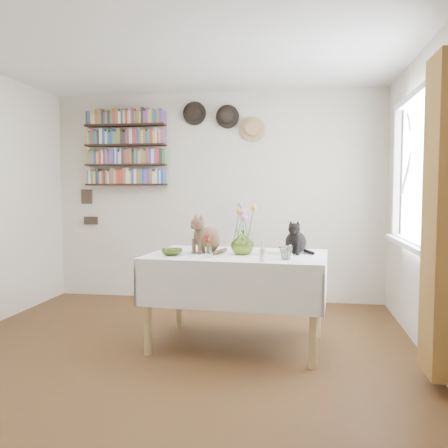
% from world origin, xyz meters
% --- Properties ---
extents(room, '(4.08, 4.58, 2.58)m').
position_xyz_m(room, '(0.00, 0.00, 1.25)').
color(room, '#5B3319').
rests_on(room, ground).
extents(window, '(0.12, 1.52, 1.32)m').
position_xyz_m(window, '(1.97, 0.80, 1.40)').
color(window, white).
rests_on(window, room).
extents(curtain, '(0.12, 0.38, 2.10)m').
position_xyz_m(curtain, '(1.90, -0.12, 1.15)').
color(curtain, brown).
rests_on(curtain, room).
extents(dining_table, '(1.54, 1.06, 0.79)m').
position_xyz_m(dining_table, '(0.48, 0.55, 0.60)').
color(dining_table, white).
rests_on(dining_table, room).
extents(tabby_cat, '(0.36, 0.37, 0.34)m').
position_xyz_m(tabby_cat, '(0.22, 0.61, 0.96)').
color(tabby_cat, brown).
rests_on(tabby_cat, dining_table).
extents(black_cat, '(0.22, 0.27, 0.29)m').
position_xyz_m(black_cat, '(0.97, 0.66, 0.94)').
color(black_cat, black).
rests_on(black_cat, dining_table).
extents(flower_vase, '(0.25, 0.25, 0.20)m').
position_xyz_m(flower_vase, '(0.53, 0.52, 0.89)').
color(flower_vase, '#9AB648').
rests_on(flower_vase, dining_table).
extents(green_bowl, '(0.18, 0.18, 0.05)m').
position_xyz_m(green_bowl, '(-0.04, 0.37, 0.82)').
color(green_bowl, '#9AB648').
rests_on(green_bowl, dining_table).
extents(drinking_glass, '(0.14, 0.14, 0.10)m').
position_xyz_m(drinking_glass, '(0.90, 0.29, 0.84)').
color(drinking_glass, white).
rests_on(drinking_glass, dining_table).
extents(candlestick, '(0.05, 0.05, 0.17)m').
position_xyz_m(candlestick, '(0.73, 0.15, 0.85)').
color(candlestick, white).
rests_on(candlestick, dining_table).
extents(berry_jar, '(0.05, 0.05, 0.22)m').
position_xyz_m(berry_jar, '(0.29, 0.28, 0.89)').
color(berry_jar, white).
rests_on(berry_jar, dining_table).
extents(porcelain_figurine, '(0.05, 0.05, 0.10)m').
position_xyz_m(porcelain_figurine, '(0.93, 0.39, 0.84)').
color(porcelain_figurine, white).
rests_on(porcelain_figurine, dining_table).
extents(flower_bouquet, '(0.17, 0.12, 0.39)m').
position_xyz_m(flower_bouquet, '(0.53, 0.54, 1.13)').
color(flower_bouquet, '#4C7233').
rests_on(flower_bouquet, flower_vase).
extents(bookshelf_unit, '(1.00, 0.16, 0.91)m').
position_xyz_m(bookshelf_unit, '(-1.10, 2.16, 1.84)').
color(bookshelf_unit, black).
rests_on(bookshelf_unit, room).
extents(wall_hats, '(0.98, 0.09, 0.48)m').
position_xyz_m(wall_hats, '(0.12, 2.19, 2.17)').
color(wall_hats, black).
rests_on(wall_hats, room).
extents(wall_art_plaques, '(0.21, 0.02, 0.44)m').
position_xyz_m(wall_art_plaques, '(-1.63, 2.23, 1.12)').
color(wall_art_plaques, '#38281E').
rests_on(wall_art_plaques, room).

